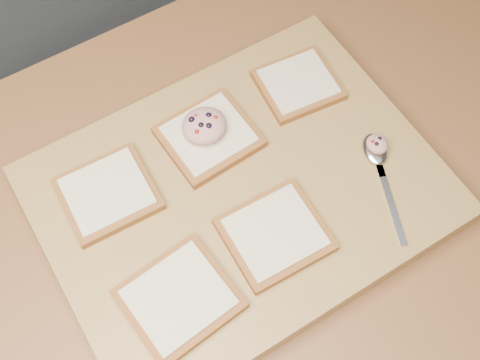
% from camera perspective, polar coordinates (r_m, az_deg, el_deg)
% --- Properties ---
extents(ground, '(4.00, 4.00, 0.00)m').
position_cam_1_polar(ground, '(1.70, -0.90, -16.23)').
color(ground, '#515459').
rests_on(ground, ground).
extents(island_counter, '(2.00, 0.80, 0.90)m').
position_cam_1_polar(island_counter, '(1.26, -1.19, -12.33)').
color(island_counter, slate).
rests_on(island_counter, ground).
extents(cutting_board, '(0.53, 0.40, 0.04)m').
position_cam_1_polar(cutting_board, '(0.83, 0.00, -1.44)').
color(cutting_board, '#A17C45').
rests_on(cutting_board, island_counter).
extents(bread_far_left, '(0.12, 0.12, 0.02)m').
position_cam_1_polar(bread_far_left, '(0.82, -12.44, -1.25)').
color(bread_far_left, brown).
rests_on(bread_far_left, cutting_board).
extents(bread_far_center, '(0.13, 0.12, 0.02)m').
position_cam_1_polar(bread_far_center, '(0.85, -2.98, 4.15)').
color(bread_far_center, brown).
rests_on(bread_far_center, cutting_board).
extents(bread_far_right, '(0.12, 0.11, 0.02)m').
position_cam_1_polar(bread_far_right, '(0.90, 5.53, 9.04)').
color(bread_far_right, brown).
rests_on(bread_far_right, cutting_board).
extents(bread_near_left, '(0.14, 0.13, 0.02)m').
position_cam_1_polar(bread_near_left, '(0.75, -5.80, -11.15)').
color(bread_near_left, brown).
rests_on(bread_near_left, cutting_board).
extents(bread_near_center, '(0.13, 0.12, 0.02)m').
position_cam_1_polar(bread_near_center, '(0.78, 3.33, -5.14)').
color(bread_near_center, brown).
rests_on(bread_near_center, cutting_board).
extents(tuna_salad_dollop, '(0.06, 0.06, 0.03)m').
position_cam_1_polar(tuna_salad_dollop, '(0.83, -3.43, 5.18)').
color(tuna_salad_dollop, tan).
rests_on(tuna_salad_dollop, bread_far_center).
extents(spoon, '(0.08, 0.17, 0.01)m').
position_cam_1_polar(spoon, '(0.85, 12.89, 2.13)').
color(spoon, silver).
rests_on(spoon, cutting_board).
extents(spoon_salad, '(0.03, 0.03, 0.02)m').
position_cam_1_polar(spoon_salad, '(0.85, 12.86, 3.34)').
color(spoon_salad, tan).
rests_on(spoon_salad, spoon).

